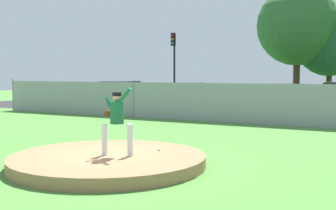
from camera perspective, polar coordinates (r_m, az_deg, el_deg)
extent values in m
plane|color=#4C8438|center=(15.59, 5.24, -3.95)|extent=(80.00, 80.00, 0.00)
cube|color=#2B2B2D|center=(23.59, 13.36, -1.28)|extent=(44.00, 7.00, 0.01)
cylinder|color=#99704C|center=(10.39, -7.95, -7.31)|extent=(4.64, 4.64, 0.27)
cylinder|color=silver|center=(10.27, -8.43, -4.53)|extent=(0.13, 0.13, 0.76)
cylinder|color=silver|center=(10.08, -5.07, -4.67)|extent=(0.13, 0.13, 0.76)
cylinder|color=#145933|center=(10.10, -6.80, -1.00)|extent=(0.32, 0.32, 0.52)
cylinder|color=#145933|center=(9.97, -5.97, 1.04)|extent=(0.41, 0.20, 0.46)
cylinder|color=#145933|center=(10.19, -7.63, -0.21)|extent=(0.29, 0.17, 0.46)
ellipsoid|color=#4C2D14|center=(10.31, -8.00, -1.11)|extent=(0.20, 0.12, 0.18)
sphere|color=tan|center=(10.07, -6.81, 1.05)|extent=(0.20, 0.20, 0.20)
cylinder|color=black|center=(10.07, -6.82, 1.45)|extent=(0.21, 0.21, 0.09)
sphere|color=white|center=(10.78, -1.20, -5.90)|extent=(0.07, 0.07, 0.07)
cube|color=gray|center=(19.22, 9.94, 0.20)|extent=(28.67, 0.03, 1.78)
cylinder|color=slate|center=(27.35, -19.89, 1.28)|extent=(0.07, 0.07, 1.88)
cylinder|color=slate|center=(21.71, -4.57, 0.83)|extent=(0.07, 0.07, 1.88)
cube|color=#161E4C|center=(24.64, 8.01, 0.53)|extent=(2.09, 4.29, 0.66)
cube|color=black|center=(24.61, 8.03, 1.98)|extent=(1.81, 2.41, 0.58)
cylinder|color=black|center=(25.84, 9.21, -0.05)|extent=(1.88, 0.78, 0.64)
cylinder|color=black|center=(23.51, 6.69, -0.44)|extent=(1.88, 0.78, 0.64)
cube|color=#232328|center=(23.50, 15.17, 0.39)|extent=(1.91, 4.44, 0.77)
cube|color=black|center=(23.47, 15.21, 2.02)|extent=(1.70, 2.46, 0.57)
cylinder|color=black|center=(24.84, 15.98, -0.33)|extent=(1.84, 0.70, 0.64)
cylinder|color=black|center=(22.22, 14.24, -0.80)|extent=(1.84, 0.70, 0.64)
cube|color=maroon|center=(27.16, -6.38, 0.92)|extent=(2.02, 4.42, 0.70)
cube|color=black|center=(27.13, -6.39, 2.41)|extent=(1.77, 2.46, 0.71)
cylinder|color=black|center=(28.33, -4.95, 0.36)|extent=(1.88, 0.74, 0.64)
cylinder|color=black|center=(26.05, -7.92, 0.00)|extent=(1.88, 0.74, 0.64)
cube|color=#146066|center=(25.79, 2.17, 0.73)|extent=(1.86, 4.14, 0.66)
cube|color=black|center=(25.76, 2.17, 2.21)|extent=(1.69, 2.29, 0.68)
cylinder|color=black|center=(26.95, 3.40, 0.17)|extent=(1.86, 0.68, 0.64)
cylinder|color=black|center=(24.69, 0.81, -0.19)|extent=(1.86, 0.68, 0.64)
cylinder|color=black|center=(30.79, 0.85, 4.81)|extent=(0.14, 0.14, 5.08)
cube|color=black|center=(30.73, 0.70, 8.71)|extent=(0.28, 0.24, 0.90)
sphere|color=red|center=(30.64, 0.59, 9.23)|extent=(0.18, 0.18, 0.18)
sphere|color=orange|center=(30.62, 0.59, 8.73)|extent=(0.18, 0.18, 0.18)
sphere|color=green|center=(30.60, 0.59, 8.22)|extent=(0.18, 0.18, 0.18)
cylinder|color=#4C331E|center=(32.05, 16.68, 3.30)|extent=(0.47, 0.47, 3.62)
sphere|color=#2F662F|center=(32.23, 16.82, 10.08)|extent=(5.69, 5.69, 5.69)
cylinder|color=#4C331E|center=(32.95, 20.58, 2.48)|extent=(0.39, 0.39, 2.76)
sphere|color=#225932|center=(33.02, 20.72, 7.89)|extent=(4.96, 4.96, 4.96)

